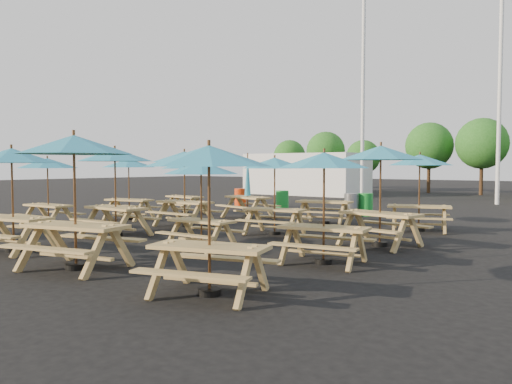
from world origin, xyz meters
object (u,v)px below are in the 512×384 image
Objects in this scene: picnic_unit_3 at (184,168)px; picnic_unit_9 at (201,173)px; picnic_unit_5 at (115,161)px; picnic_unit_10 at (275,168)px; picnic_unit_13 at (324,167)px; picnic_unit_15 at (420,165)px; picnic_unit_11 at (325,165)px; picnic_unit_2 at (129,167)px; picnic_unit_1 at (47,168)px; picnic_unit_12 at (209,166)px; waste_bin_2 at (351,205)px; picnic_unit_7 at (248,192)px; picnic_unit_14 at (381,159)px; waste_bin_3 at (366,205)px; picnic_unit_6 at (184,162)px; waste_bin_1 at (282,201)px; picnic_unit_8 at (74,153)px; picnic_unit_4 at (12,162)px; waste_bin_0 at (240,198)px.

picnic_unit_9 is (6.50, -5.96, -0.08)m from picnic_unit_3.
picnic_unit_9 is (3.42, -0.18, -0.32)m from picnic_unit_5.
picnic_unit_3 is 7.06m from picnic_unit_10.
picnic_unit_10 is 4.34m from picnic_unit_13.
picnic_unit_11 is at bearing 161.67° from picnic_unit_15.
picnic_unit_2 is 1.03× the size of picnic_unit_3.
picnic_unit_1 is 0.93× the size of picnic_unit_12.
waste_bin_2 is (-0.61, 9.18, -1.34)m from picnic_unit_9.
picnic_unit_11 reaches higher than waste_bin_2.
picnic_unit_14 is at bearing -11.94° from picnic_unit_7.
picnic_unit_15 is (-0.15, 6.10, 0.06)m from picnic_unit_13.
picnic_unit_1 reaches higher than waste_bin_3.
picnic_unit_11 reaches higher than picnic_unit_9.
picnic_unit_3 is at bearing 134.29° from picnic_unit_6.
picnic_unit_9 is 0.89× the size of picnic_unit_11.
picnic_unit_3 is (0.11, 5.90, -0.04)m from picnic_unit_1.
waste_bin_3 is at bearing 87.67° from picnic_unit_12.
picnic_unit_1 is 0.90× the size of picnic_unit_14.
picnic_unit_14 is at bearing -12.91° from picnic_unit_2.
waste_bin_3 is at bearing 72.47° from picnic_unit_5.
picnic_unit_9 is 0.84× the size of picnic_unit_15.
waste_bin_1 is at bearing 177.47° from waste_bin_2.
picnic_unit_3 reaches higher than waste_bin_1.
picnic_unit_11 reaches higher than picnic_unit_10.
picnic_unit_2 is 8.57m from waste_bin_2.
picnic_unit_1 is 0.91× the size of picnic_unit_5.
waste_bin_3 is at bearing 76.01° from picnic_unit_8.
waste_bin_3 is (3.29, 6.64, -1.65)m from picnic_unit_6.
picnic_unit_15 is (3.20, 0.03, -0.01)m from picnic_unit_11.
picnic_unit_3 is 4.46m from waste_bin_1.
picnic_unit_4 is 6.72m from picnic_unit_10.
picnic_unit_3 is 3.26m from picnic_unit_7.
picnic_unit_6 is at bearing 92.74° from picnic_unit_5.
picnic_unit_9 reaches higher than waste_bin_0.
picnic_unit_5 is 1.11× the size of picnic_unit_10.
waste_bin_2 is at bearing 64.48° from picnic_unit_6.
picnic_unit_3 is at bearing 99.01° from picnic_unit_4.
picnic_unit_15 is at bearing 6.63° from picnic_unit_2.
picnic_unit_6 reaches higher than picnic_unit_2.
picnic_unit_10 is 6.82m from picnic_unit_12.
picnic_unit_5 is 1.02× the size of picnic_unit_12.
waste_bin_1 is (2.58, 6.17, -1.48)m from picnic_unit_2.
picnic_unit_10 is (3.32, -3.03, 0.90)m from picnic_unit_7.
picnic_unit_1 is 11.03m from waste_bin_2.
waste_bin_0 is at bearing 97.97° from picnic_unit_3.
picnic_unit_3 is 0.97× the size of picnic_unit_13.
picnic_unit_8 is at bearing -146.31° from picnic_unit_13.
picnic_unit_5 is at bearing -108.89° from waste_bin_3.
picnic_unit_11 is at bearing 41.37° from picnic_unit_1.
picnic_unit_14 is 3.38m from picnic_unit_15.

